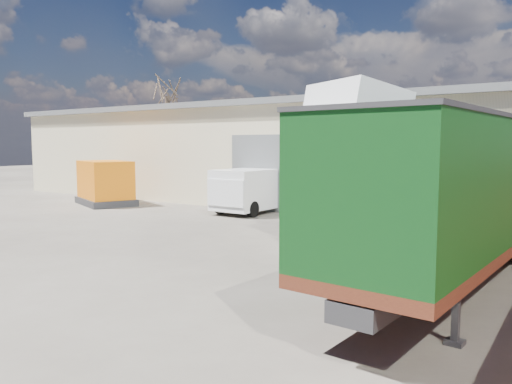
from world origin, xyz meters
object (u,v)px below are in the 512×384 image
Objects in this scene: tractor_unit at (373,177)px; panel_van at (255,190)px; box_trailer at (470,186)px; bare_tree at (167,85)px; orange_skip at (105,186)px.

tractor_unit is 8.43m from panel_van.
panel_van is (-10.80, 7.49, -1.20)m from box_trailer.
bare_tree is 16.11m from orange_skip.
tractor_unit is at bearing 14.96° from orange_skip.
panel_van is at bearing 36.71° from orange_skip.
bare_tree is 19.98m from panel_van.
orange_skip is (-15.40, 2.03, -1.12)m from tractor_unit.
box_trailer is (3.51, -3.40, 0.13)m from tractor_unit.
bare_tree is 32.40m from box_trailer.
tractor_unit is 1.57× the size of panel_van.
bare_tree is 2.26× the size of orange_skip.
tractor_unit is 1.83× the size of orange_skip.
tractor_unit reaches higher than box_trailer.
box_trailer is (26.41, -17.90, -5.68)m from bare_tree.
box_trailer is at bearing 6.44° from orange_skip.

